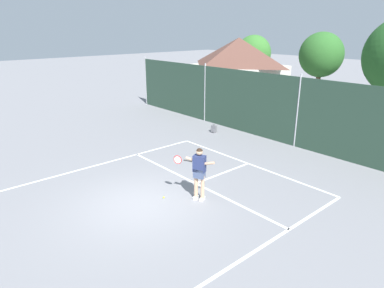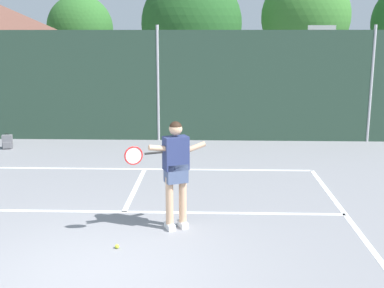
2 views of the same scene
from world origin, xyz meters
The scene contains 7 objects.
ground_plane centered at (0.00, 0.00, 0.00)m, with size 120.00×120.00×0.00m, color gray.
court_markings centered at (0.00, 0.65, 0.00)m, with size 8.30×11.10×0.01m.
chainlink_fence centered at (0.00, 9.00, 1.70)m, with size 26.09×0.09×3.54m.
clubhouse_building centered at (-7.78, 13.38, 2.55)m, with size 6.10×5.16×4.92m.
tennis_player centered at (1.02, 1.72, 1.11)m, with size 1.29×0.74×1.85m.
tennis_ball centered at (0.17, 0.86, 0.03)m, with size 0.07×0.07×0.07m, color #CCE033.
backpack_grey centered at (-4.28, 7.62, 0.19)m, with size 0.31×0.29×0.46m.
Camera 1 is at (8.70, -5.25, 5.55)m, focal length 31.85 mm.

